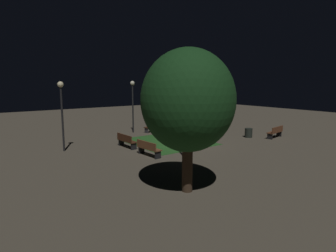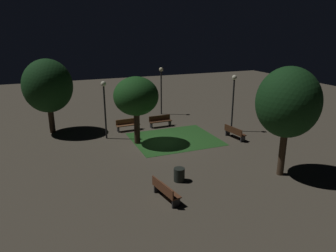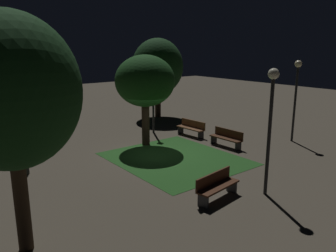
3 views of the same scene
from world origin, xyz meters
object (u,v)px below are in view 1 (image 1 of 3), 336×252
Objects in this scene: tree_back_left at (212,85)px; lamp_post_path_center at (133,97)px; bench_path_side at (154,126)px; lamp_post_plaza_east at (187,108)px; tree_right_canopy at (190,98)px; trash_bin at (249,133)px; lamp_post_plaza_west at (62,104)px; bench_by_lamp at (126,140)px; bench_front_left at (148,148)px; bench_front_right at (276,132)px; tree_back_right at (188,101)px.

lamp_post_path_center is (-1.71, -7.42, -1.01)m from tree_back_left.
lamp_post_path_center is at bearing -116.26° from bench_path_side.
tree_back_left reaches higher than lamp_post_plaza_east.
bench_path_side is 0.41× the size of tree_right_canopy.
bench_path_side reaches higher than trash_bin.
trash_bin is at bearing 73.15° from lamp_post_plaza_west.
tree_back_left is 6.58m from trash_bin.
lamp_post_plaza_west reaches higher than lamp_post_plaza_east.
lamp_post_path_center is at bearing 179.07° from tree_right_canopy.
bench_by_lamp is 4.52m from lamp_post_plaza_west.
lamp_post_plaza_east is at bearing 38.61° from lamp_post_plaza_west.
bench_front_left is 0.43× the size of lamp_post_plaza_west.
tree_right_canopy reaches higher than bench_front_right.
tree_right_canopy reaches higher than bench_path_side.
tree_back_left reaches higher than trash_bin.
bench_front_right is 0.43× the size of lamp_post_path_center.
lamp_post_plaza_east is at bearing -51.09° from tree_back_left.
lamp_post_plaza_east is at bearing -85.25° from bench_front_right.
bench_by_lamp reaches higher than trash_bin.
tree_back_left is at bearing 80.95° from bench_path_side.
lamp_post_path_center reaches higher than lamp_post_plaza_west.
tree_back_left is 1.40× the size of lamp_post_plaza_east.
lamp_post_plaza_west is at bearing -64.34° from lamp_post_path_center.
lamp_post_plaza_east is (4.57, 1.26, 2.35)m from bench_by_lamp.
bench_front_left is at bearing -62.11° from tree_back_left.
trash_bin is at bearing -13.91° from tree_back_left.
tree_back_right is at bearing -41.37° from tree_right_canopy.
bench_by_lamp is 0.44× the size of lamp_post_plaza_east.
tree_back_left reaches higher than tree_right_canopy.
bench_front_right is 7.55m from tree_back_left.
trash_bin is (2.43, 9.22, -0.13)m from bench_by_lamp.
lamp_post_path_center is at bearing 156.80° from bench_front_left.
bench_front_left is 6.42m from tree_back_right.
bench_by_lamp is 8.77m from tree_back_right.
bench_by_lamp is at bearing -104.75° from trash_bin.
trash_bin is (7.06, 6.09, -2.58)m from lamp_post_path_center.
trash_bin is at bearing 93.47° from tree_right_canopy.
lamp_post_plaza_west is (-9.50, -1.90, -0.61)m from tree_back_right.
tree_right_canopy is 1.11× the size of lamp_post_plaza_east.
lamp_post_plaza_east is 5.87× the size of trash_bin.
bench_path_side is 2.64× the size of trash_bin.
bench_path_side is 0.43× the size of lamp_post_path_center.
bench_by_lamp is 0.98× the size of bench_path_side.
tree_right_canopy is at bearing -52.78° from tree_back_left.
tree_right_canopy is at bearing 138.63° from tree_back_right.
tree_right_canopy is (-0.98, -7.68, 2.76)m from bench_front_right.
tree_right_canopy is 7.80m from lamp_post_plaza_west.
bench_path_side is at bearing -99.05° from tree_back_left.
lamp_post_path_center reaches higher than bench_path_side.
tree_back_right reaches higher than lamp_post_plaza_west.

